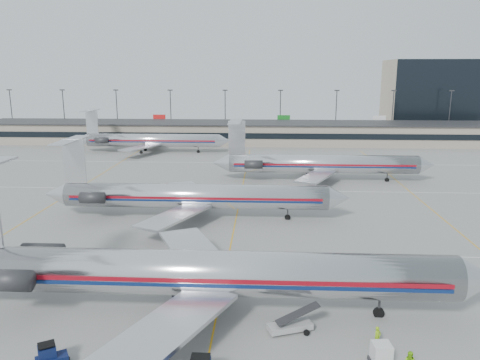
# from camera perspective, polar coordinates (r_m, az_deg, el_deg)

# --- Properties ---
(ground) EXTENTS (260.00, 260.00, 0.00)m
(ground) POSITION_cam_1_polar(r_m,az_deg,el_deg) (46.70, -2.28, -13.38)
(ground) COLOR gray
(ground) RESTS_ON ground
(apron_markings) EXTENTS (160.00, 0.15, 0.02)m
(apron_markings) POSITION_cam_1_polar(r_m,az_deg,el_deg) (55.80, -1.32, -8.82)
(apron_markings) COLOR silver
(apron_markings) RESTS_ON ground
(terminal) EXTENTS (162.00, 17.00, 6.25)m
(terminal) POSITION_cam_1_polar(r_m,az_deg,el_deg) (140.79, 1.39, 5.81)
(terminal) COLOR gray
(terminal) RESTS_ON ground
(light_mast_row) EXTENTS (163.60, 0.40, 15.28)m
(light_mast_row) POSITION_cam_1_polar(r_m,az_deg,el_deg) (154.18, 1.55, 8.46)
(light_mast_row) COLOR #38383D
(light_mast_row) RESTS_ON ground
(distant_building) EXTENTS (30.00, 20.00, 25.00)m
(distant_building) POSITION_cam_1_polar(r_m,az_deg,el_deg) (179.48, 22.20, 9.41)
(distant_building) COLOR tan
(distant_building) RESTS_ON ground
(jet_foreground) EXTENTS (49.97, 29.42, 13.08)m
(jet_foreground) POSITION_cam_1_polar(r_m,az_deg,el_deg) (41.57, -5.53, -11.11)
(jet_foreground) COLOR silver
(jet_foreground) RESTS_ON ground
(jet_second_row) EXTENTS (44.32, 26.09, 11.60)m
(jet_second_row) POSITION_cam_1_polar(r_m,az_deg,el_deg) (67.88, -6.18, -1.91)
(jet_second_row) COLOR silver
(jet_second_row) RESTS_ON ground
(jet_third_row) EXTENTS (43.00, 26.45, 11.76)m
(jet_third_row) POSITION_cam_1_polar(r_m,az_deg,el_deg) (92.20, 9.51, 1.98)
(jet_third_row) COLOR silver
(jet_third_row) RESTS_ON ground
(jet_back_row) EXTENTS (41.29, 25.40, 11.29)m
(jet_back_row) POSITION_cam_1_polar(r_m,az_deg,el_deg) (126.32, -10.95, 4.80)
(jet_back_row) COLOR silver
(jet_back_row) RESTS_ON ground
(tug_left) EXTENTS (2.45, 2.07, 1.79)m
(tug_left) POSITION_cam_1_polar(r_m,az_deg,el_deg) (38.44, -22.19, -19.27)
(tug_left) COLOR #0A143C
(tug_left) RESTS_ON ground
(uld_container) EXTENTS (1.73, 1.50, 1.69)m
(uld_container) POSITION_cam_1_polar(r_m,az_deg,el_deg) (37.48, 16.85, -19.65)
(uld_container) COLOR #2D2D30
(uld_container) RESTS_ON ground
(belt_loader) EXTENTS (4.41, 2.47, 2.26)m
(belt_loader) POSITION_cam_1_polar(r_m,az_deg,el_deg) (40.20, 6.25, -17.13)
(belt_loader) COLOR #9B9B9B
(belt_loader) RESTS_ON ground
(ramp_worker_near) EXTENTS (0.72, 0.64, 1.66)m
(ramp_worker_near) POSITION_cam_1_polar(r_m,az_deg,el_deg) (39.48, 16.40, -17.86)
(ramp_worker_near) COLOR #86BF11
(ramp_worker_near) RESTS_ON ground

